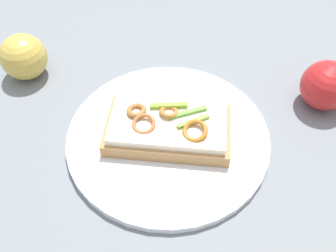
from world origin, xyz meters
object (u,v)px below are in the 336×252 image
(plate, at_px, (168,137))
(apple_1, at_px, (24,57))
(apple_3, at_px, (326,85))
(sandwich, at_px, (168,127))

(plate, relative_size, apple_1, 3.87)
(plate, xyz_separation_m, apple_3, (-0.13, -0.23, 0.03))
(sandwich, xyz_separation_m, apple_3, (-0.13, -0.23, 0.01))
(plate, distance_m, apple_3, 0.26)
(plate, relative_size, apple_3, 3.81)
(apple_1, bearing_deg, sandwich, -168.10)
(sandwich, height_order, apple_3, apple_3)
(apple_3, bearing_deg, plate, 60.06)
(plate, height_order, apple_1, apple_1)
(plate, height_order, apple_3, apple_3)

